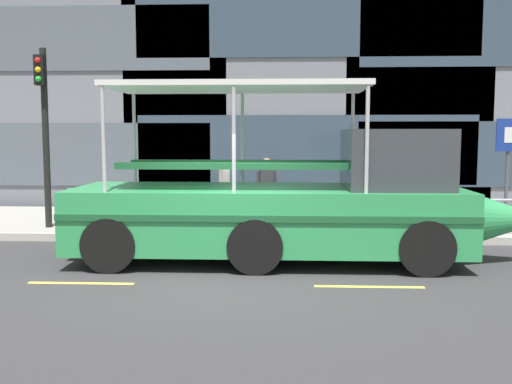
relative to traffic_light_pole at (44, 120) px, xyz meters
name	(u,v)px	position (x,y,z in m)	size (l,w,h in m)	color
ground_plane	(227,275)	(4.86, -3.92, -2.83)	(120.00, 120.00, 0.00)	#333335
sidewalk	(247,222)	(4.86, 1.68, -2.74)	(32.00, 4.80, 0.18)	#99968E
curb_edge	(240,238)	(4.86, -0.81, -2.74)	(32.00, 0.18, 0.18)	#B2ADA3
lane_centreline	(223,285)	(4.86, -4.61, -2.83)	(25.80, 0.12, 0.01)	#DBD64C
curb_guardrail	(300,209)	(6.25, -0.47, -2.09)	(11.61, 0.09, 0.83)	#9EA0A8
traffic_light_pole	(44,120)	(0.00, 0.00, 0.00)	(0.24, 0.46, 4.39)	black
parking_sign	(508,156)	(11.10, -0.17, -0.83)	(0.60, 0.12, 2.67)	#4C4F54
duck_tour_boat	(296,205)	(6.10, -2.69, -1.73)	(9.42, 2.53, 3.45)	#2D9351
pedestrian_near_bow	(409,189)	(9.00, 0.59, -1.71)	(0.27, 0.42, 1.56)	#47423D
pedestrian_mid_left	(267,186)	(5.44, 0.24, -1.61)	(0.50, 0.24, 1.73)	#47423D
pedestrian_mid_right	(224,185)	(4.33, 0.84, -1.65)	(0.30, 0.43, 1.65)	#47423D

